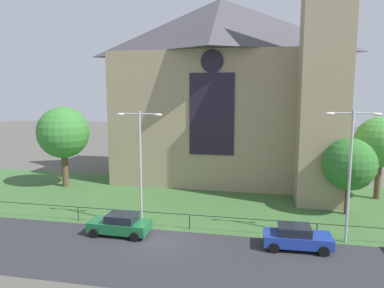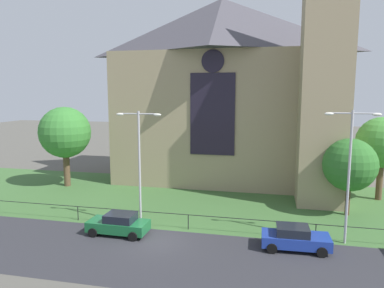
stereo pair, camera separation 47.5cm
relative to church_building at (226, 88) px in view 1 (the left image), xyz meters
The scene contains 12 objects.
ground 13.50m from the church_building, 105.47° to the right, with size 160.00×160.00×0.00m, color #56544C.
road_asphalt 22.99m from the church_building, 96.52° to the right, with size 120.00×8.00×0.01m, color #2D2D33.
grass_verge 14.83m from the church_building, 102.61° to the right, with size 120.00×20.00×0.01m, color #3D6633.
church_building is the anchor object (origin of this frame).
iron_railing 18.46m from the church_building, 92.78° to the right, with size 35.18×0.07×1.13m.
tree_right_far 16.35m from the church_building, 18.61° to the right, with size 4.63×4.63×7.66m.
tree_left_far 18.04m from the church_building, 157.32° to the right, with size 5.30×5.30×8.37m.
tree_right_near 16.20m from the church_building, 42.37° to the right, with size 4.21×4.21×6.25m.
streetlamp_near 17.32m from the church_building, 105.24° to the right, with size 3.37×0.26×8.53m.
streetlamp_far 19.40m from the church_building, 58.50° to the right, with size 3.37×0.26×8.74m.
parked_car_green 20.90m from the church_building, 106.59° to the right, with size 4.23×2.08×1.51m.
parked_car_blue 21.14m from the church_building, 69.72° to the right, with size 4.26×2.14×1.51m.
Camera 1 is at (6.73, -21.82, 9.84)m, focal length 33.62 mm.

